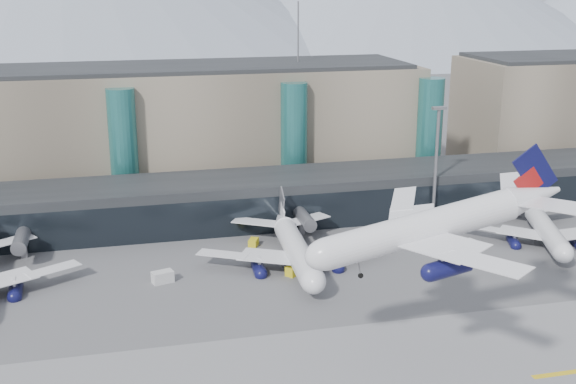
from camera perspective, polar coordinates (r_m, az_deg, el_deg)
The scene contains 12 objects.
ground at distance 110.05m, azimuth 7.33°, elevation -11.44°, with size 900.00×900.00×0.00m, color #515154.
concourse at distance 159.42m, azimuth 0.12°, elevation -0.41°, with size 170.00×27.00×10.00m.
terminal_main at distance 184.42m, azimuth -9.86°, elevation 5.02°, with size 130.00×30.00×31.00m.
teal_towers at distance 170.03m, azimuth -6.10°, elevation 3.72°, with size 116.40×19.40×46.00m.
lightmast_mid at distance 157.76m, azimuth 11.63°, elevation 2.62°, with size 3.00×1.20×25.60m.
hero_jet at distance 96.71m, azimuth 12.40°, elevation -1.78°, with size 36.31×37.73×12.14m.
jet_parked_mid at distance 135.14m, azimuth 0.45°, elevation -3.70°, with size 38.35×37.50×12.36m.
jet_parked_right at distance 155.50m, azimuth 19.55°, elevation -2.16°, with size 32.08×33.99×10.92m.
veh_a at distance 129.44m, azimuth -9.88°, elevation -6.63°, with size 3.65×2.05×2.05m, color #BDBDBD.
veh_b at distance 144.58m, azimuth -2.75°, elevation -4.00°, with size 2.60×1.60×1.50m, color gold.
veh_g at distance 148.50m, azimuth 14.29°, elevation -3.96°, with size 2.50×1.46×1.46m, color #BDBDBD.
veh_h at distance 130.87m, azimuth 0.50°, elevation -6.15°, with size 3.34×1.76×1.85m, color gold.
Camera 1 is at (-35.78, -90.59, 51.23)m, focal length 45.00 mm.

